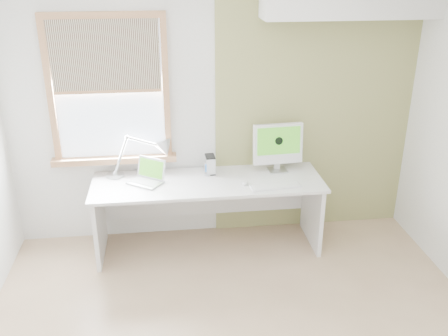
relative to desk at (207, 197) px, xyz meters
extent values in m
cube|color=silver|center=(0.12, 0.32, 0.77)|extent=(4.00, 0.02, 2.60)
cube|color=#978A55|center=(1.12, 0.30, 0.77)|extent=(2.00, 0.02, 2.60)
cube|color=#9C6941|center=(-1.41, 0.28, 1.02)|extent=(0.06, 0.06, 1.42)
cube|color=#9C6941|center=(-0.35, 0.28, 1.02)|extent=(0.06, 0.06, 1.42)
cube|color=#9C6941|center=(-0.88, 0.28, 1.70)|extent=(1.00, 0.06, 0.06)
cube|color=#9C6941|center=(-0.88, 0.26, 0.34)|extent=(1.20, 0.14, 0.06)
cube|color=#D1E2F9|center=(-0.88, 0.30, 1.02)|extent=(1.00, 0.01, 1.30)
cube|color=beige|center=(-0.88, 0.25, 1.34)|extent=(0.98, 0.02, 0.65)
cube|color=#9C6941|center=(-0.88, 0.25, 1.02)|extent=(0.98, 0.03, 0.03)
cube|color=silver|center=(0.00, -0.06, 0.18)|extent=(2.20, 0.70, 0.03)
cube|color=silver|center=(-1.05, -0.06, -0.18)|extent=(0.04, 0.64, 0.70)
cube|color=silver|center=(1.05, -0.06, -0.18)|extent=(0.04, 0.64, 0.70)
cube|color=silver|center=(0.00, 0.26, -0.08)|extent=(2.08, 0.02, 0.48)
cylinder|color=#B6B8BB|center=(-0.88, 0.16, 0.21)|extent=(0.21, 0.21, 0.02)
sphere|color=#B6B8BB|center=(-0.88, 0.16, 0.23)|extent=(0.06, 0.06, 0.05)
cylinder|color=#B6B8BB|center=(-0.81, 0.18, 0.40)|extent=(0.17, 0.06, 0.36)
sphere|color=#B6B8BB|center=(-0.74, 0.19, 0.58)|extent=(0.05, 0.05, 0.04)
cylinder|color=#B6B8BB|center=(-0.58, 0.21, 0.52)|extent=(0.33, 0.05, 0.14)
sphere|color=#B6B8BB|center=(-0.42, 0.22, 0.46)|extent=(0.05, 0.05, 0.04)
cone|color=#B6B8BB|center=(-0.39, 0.23, 0.43)|extent=(0.29, 0.29, 0.22)
cube|color=#B6B8BB|center=(-0.59, -0.04, 0.20)|extent=(0.37, 0.35, 0.02)
cube|color=#B2B5B7|center=(-0.59, -0.04, 0.21)|extent=(0.29, 0.26, 0.00)
cube|color=#B6B8BB|center=(-0.53, 0.05, 0.31)|extent=(0.28, 0.23, 0.20)
cube|color=#3D8E1D|center=(-0.53, 0.04, 0.31)|extent=(0.25, 0.19, 0.16)
cylinder|color=#B6B8BB|center=(0.01, 0.08, 0.21)|extent=(0.08, 0.08, 0.02)
cube|color=#B6B8BB|center=(0.01, 0.08, 0.27)|extent=(0.06, 0.01, 0.11)
cube|color=#194C99|center=(0.01, 0.07, 0.27)|extent=(0.05, 0.01, 0.08)
cube|color=#B6B8BB|center=(0.04, 0.13, 0.29)|extent=(0.09, 0.14, 0.18)
cube|color=black|center=(0.04, 0.13, 0.37)|extent=(0.09, 0.15, 0.01)
cube|color=black|center=(0.04, 0.13, 0.20)|extent=(0.09, 0.15, 0.01)
cube|color=#B6B8BB|center=(0.71, 0.10, 0.20)|extent=(0.19, 0.17, 0.01)
cube|color=#B6B8BB|center=(0.71, 0.13, 0.29)|extent=(0.06, 0.02, 0.16)
cube|color=white|center=(0.71, 0.12, 0.48)|extent=(0.50, 0.12, 0.40)
cube|color=#3D8E1D|center=(0.71, 0.09, 0.52)|extent=(0.43, 0.05, 0.27)
cylinder|color=black|center=(0.71, 0.09, 0.52)|extent=(0.08, 0.02, 0.08)
cube|color=white|center=(0.61, -0.27, 0.20)|extent=(0.48, 0.18, 0.02)
cube|color=white|center=(0.61, -0.27, 0.21)|extent=(0.44, 0.14, 0.00)
ellipsoid|color=white|center=(0.34, -0.18, 0.21)|extent=(0.09, 0.11, 0.03)
camera|label=1|loc=(-0.37, -4.38, 2.19)|focal=40.16mm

